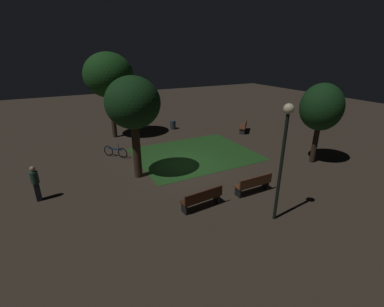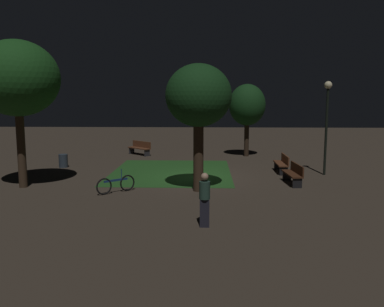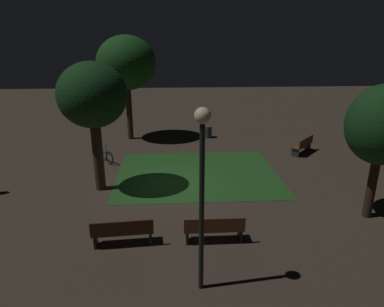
# 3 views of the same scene
# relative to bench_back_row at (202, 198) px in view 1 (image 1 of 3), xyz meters

# --- Properties ---
(ground_plane) EXTENTS (60.00, 60.00, 0.00)m
(ground_plane) POSITION_rel_bench_back_row_xyz_m (1.34, 4.41, -0.48)
(ground_plane) COLOR #3D3328
(grass_lawn) EXTENTS (7.16, 5.90, 0.01)m
(grass_lawn) POSITION_rel_bench_back_row_xyz_m (2.64, 5.55, -0.48)
(grass_lawn) COLOR #23511E
(grass_lawn) RESTS_ON ground
(bench_back_row) EXTENTS (1.83, 0.61, 0.88)m
(bench_back_row) POSITION_rel_bench_back_row_xyz_m (0.00, 0.00, 0.00)
(bench_back_row) COLOR #422314
(bench_back_row) RESTS_ON ground
(bench_near_trees) EXTENTS (1.80, 0.48, 0.88)m
(bench_near_trees) POSITION_rel_bench_back_row_xyz_m (2.69, -0.00, 0.00)
(bench_near_trees) COLOR brown
(bench_near_trees) RESTS_ON ground
(bench_corner) EXTENTS (1.57, 1.65, 0.88)m
(bench_corner) POSITION_rel_bench_back_row_xyz_m (8.47, 8.07, 0.00)
(bench_corner) COLOR brown
(bench_corner) RESTS_ON ground
(tree_back_left) EXTENTS (2.60, 2.60, 5.06)m
(tree_back_left) POSITION_rel_bench_back_row_xyz_m (-1.44, 4.12, 3.28)
(tree_back_left) COLOR #38281C
(tree_back_left) RESTS_ON ground
(tree_lawn_side) EXTENTS (3.40, 3.40, 6.05)m
(tree_lawn_side) POSITION_rel_bench_back_row_xyz_m (-1.02, 11.48, 4.00)
(tree_lawn_side) COLOR #38281C
(tree_lawn_side) RESTS_ON ground
(tree_tall_center) EXTENTS (2.27, 2.27, 4.52)m
(tree_tall_center) POSITION_rel_bench_back_row_xyz_m (8.15, 1.26, 2.72)
(tree_tall_center) COLOR #2D2116
(tree_tall_center) RESTS_ON ground
(lamp_post_path_center) EXTENTS (0.36, 0.36, 4.49)m
(lamp_post_path_center) POSITION_rel_bench_back_row_xyz_m (2.13, -1.93, 2.57)
(lamp_post_path_center) COLOR black
(lamp_post_path_center) RESTS_ON ground
(trash_bin) EXTENTS (0.47, 0.47, 0.71)m
(trash_bin) POSITION_rel_bench_back_row_xyz_m (3.73, 11.44, -0.13)
(trash_bin) COLOR #2D3842
(trash_bin) RESTS_ON ground
(bicycle) EXTENTS (1.15, 1.32, 0.93)m
(bicycle) POSITION_rel_bench_back_row_xyz_m (-1.88, 7.37, -0.14)
(bicycle) COLOR black
(bicycle) RESTS_ON ground
(pedestrian) EXTENTS (0.32, 0.32, 1.61)m
(pedestrian) POSITION_rel_bench_back_row_xyz_m (-5.97, 3.85, 0.37)
(pedestrian) COLOR black
(pedestrian) RESTS_ON ground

